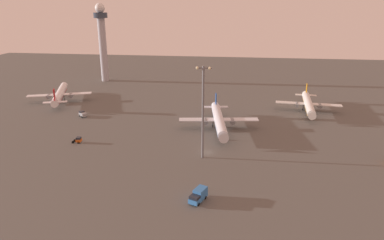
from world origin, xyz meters
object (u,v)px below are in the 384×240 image
apron_light_east (203,108)px  cargo_loader (83,114)px  control_tower (102,37)px  airplane_mid_apron (219,120)px  airplane_far_stand (308,104)px  pushback_tug (78,140)px  catering_truck (199,195)px  airplane_near_gate (60,94)px

apron_light_east → cargo_loader: bearing=147.7°
control_tower → airplane_mid_apron: (74.27, -77.84, -22.26)m
airplane_far_stand → pushback_tug: bearing=34.9°
cargo_loader → apron_light_east: apron_light_east is taller
pushback_tug → cargo_loader: cargo_loader is taller
airplane_mid_apron → airplane_far_stand: 46.85m
control_tower → catering_truck: bearing=-60.8°
pushback_tug → cargo_loader: size_ratio=0.73×
airplane_mid_apron → cargo_loader: bearing=-15.7°
airplane_far_stand → pushback_tug: airplane_far_stand is taller
control_tower → pushback_tug: 104.77m
cargo_loader → apron_light_east: (54.43, -34.35, 15.03)m
cargo_loader → airplane_far_stand: bearing=-33.4°
control_tower → cargo_loader: size_ratio=10.52×
control_tower → cargo_loader: 76.21m
control_tower → pushback_tug: (27.23, -98.04, -24.95)m
airplane_near_gate → apron_light_east: 94.43m
airplane_mid_apron → airplane_near_gate: 83.85m
control_tower → airplane_far_stand: size_ratio=1.25×
airplane_mid_apron → apron_light_east: apron_light_east is taller
control_tower → airplane_mid_apron: bearing=-46.3°
airplane_far_stand → airplane_near_gate: (-116.38, 1.19, 0.20)m
airplane_mid_apron → apron_light_east: size_ratio=1.35×
pushback_tug → cargo_loader: bearing=-160.9°
catering_truck → control_tower: bearing=-37.9°
pushback_tug → cargo_loader: 29.91m
apron_light_east → airplane_near_gate: bearing=143.5°
airplane_mid_apron → catering_truck: airplane_mid_apron is taller
apron_light_east → control_tower: bearing=124.1°
control_tower → airplane_near_gate: control_tower is taller
airplane_mid_apron → catering_truck: 52.06m
airplane_far_stand → apron_light_east: 69.42m
airplane_mid_apron → airplane_far_stand: bearing=-151.7°
control_tower → airplane_mid_apron: 109.87m
control_tower → apron_light_east: control_tower is taller
airplane_near_gate → apron_light_east: apron_light_east is taller
airplane_near_gate → pushback_tug: bearing=-77.5°
catering_truck → pushback_tug: size_ratio=1.95×
airplane_far_stand → airplane_near_gate: airplane_near_gate is taller
control_tower → catering_truck: size_ratio=7.43×
control_tower → apron_light_east: size_ratio=1.59×
airplane_far_stand → apron_light_east: bearing=58.3°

